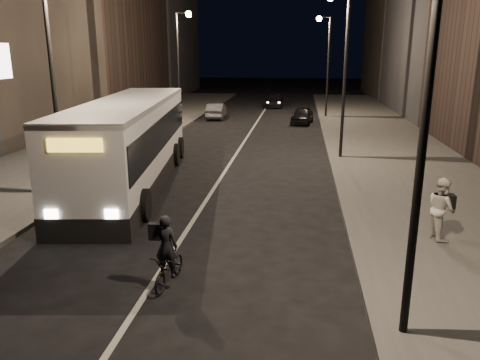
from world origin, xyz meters
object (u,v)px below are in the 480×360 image
(streetlight_right_mid, at_px, (341,54))
(city_bus, at_px, (130,139))
(streetlight_left_near, at_px, (57,55))
(pedestrian_woman, at_px, (441,209))
(car_near, at_px, (302,115))
(car_mid, at_px, (216,111))
(streetlight_right_far, at_px, (325,53))
(car_far, at_px, (275,100))
(streetlight_right_near, at_px, (415,59))
(streetlight_left_far, at_px, (181,53))
(cyclist_on_bicycle, at_px, (169,262))

(streetlight_right_mid, height_order, city_bus, streetlight_right_mid)
(streetlight_left_near, xyz_separation_m, pedestrian_woman, (12.93, -2.95, -4.28))
(streetlight_left_near, xyz_separation_m, car_near, (8.93, 20.61, -4.72))
(car_mid, bearing_deg, streetlight_right_far, -173.58)
(car_near, bearing_deg, streetlight_left_near, -106.00)
(car_far, bearing_deg, streetlight_right_near, -83.75)
(streetlight_right_near, relative_size, pedestrian_woman, 4.42)
(city_bus, distance_m, car_near, 19.83)
(streetlight_left_near, relative_size, pedestrian_woman, 4.42)
(streetlight_right_far, distance_m, streetlight_left_far, 12.24)
(streetlight_right_near, height_order, streetlight_left_far, same)
(streetlight_right_mid, xyz_separation_m, city_bus, (-8.93, -5.82, -3.43))
(streetlight_right_near, xyz_separation_m, car_mid, (-8.93, 30.52, -4.72))
(city_bus, height_order, car_mid, city_bus)
(streetlight_right_far, bearing_deg, car_mid, -170.60)
(cyclist_on_bicycle, distance_m, car_mid, 29.29)
(streetlight_left_near, relative_size, car_mid, 2.08)
(car_mid, bearing_deg, streetlight_right_mid, 118.61)
(car_far, bearing_deg, streetlight_left_near, -101.16)
(streetlight_right_mid, height_order, streetlight_left_near, same)
(pedestrian_woman, distance_m, car_mid, 27.83)
(streetlight_right_far, distance_m, car_far, 10.17)
(streetlight_left_far, bearing_deg, cyclist_on_bicycle, -76.75)
(streetlight_left_near, height_order, streetlight_left_far, same)
(streetlight_left_far, height_order, car_near, streetlight_left_far)
(cyclist_on_bicycle, relative_size, car_far, 0.41)
(pedestrian_woman, bearing_deg, city_bus, 51.35)
(streetlight_right_near, xyz_separation_m, streetlight_right_mid, (0.00, 16.00, 0.00))
(cyclist_on_bicycle, xyz_separation_m, pedestrian_woman, (7.17, 3.54, 0.46))
(pedestrian_woman, height_order, car_near, pedestrian_woman)
(cyclist_on_bicycle, height_order, car_mid, cyclist_on_bicycle)
(streetlight_left_near, distance_m, pedestrian_woman, 13.94)
(car_far, bearing_deg, city_bus, -98.70)
(streetlight_left_far, distance_m, pedestrian_woman, 24.99)
(streetlight_left_near, xyz_separation_m, car_far, (6.13, 31.80, -4.71))
(streetlight_right_far, height_order, city_bus, streetlight_right_far)
(streetlight_right_near, bearing_deg, cyclist_on_bicycle, 162.85)
(car_mid, bearing_deg, streetlight_left_far, 66.05)
(car_mid, bearing_deg, streetlight_left_near, 82.62)
(car_near, bearing_deg, streetlight_right_mid, -74.75)
(car_far, bearing_deg, streetlight_left_far, -114.21)
(streetlight_right_far, relative_size, streetlight_left_near, 1.00)
(streetlight_left_far, height_order, pedestrian_woman, streetlight_left_far)
(streetlight_right_near, relative_size, car_near, 2.17)
(pedestrian_woman, bearing_deg, cyclist_on_bicycle, 102.26)
(streetlight_right_near, relative_size, car_mid, 2.08)
(streetlight_left_far, xyz_separation_m, pedestrian_woman, (12.93, -20.95, -4.28))
(streetlight_right_near, relative_size, streetlight_right_mid, 1.00)
(pedestrian_woman, bearing_deg, streetlight_left_far, 17.67)
(streetlight_right_near, distance_m, car_far, 40.33)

